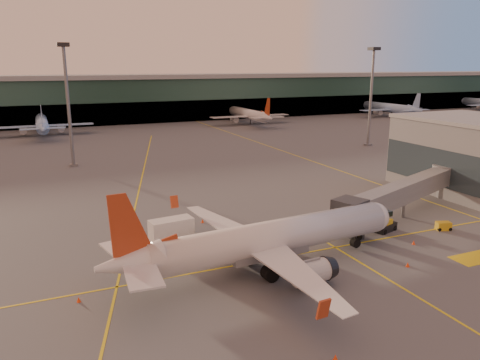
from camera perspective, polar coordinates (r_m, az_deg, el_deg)
name	(u,v)px	position (r m, az deg, el deg)	size (l,w,h in m)	color
ground	(323,271)	(51.34, 10.08, -10.86)	(600.00, 600.00, 0.00)	#4C4F54
taxi_markings	(155,183)	(87.81, -10.26, -0.35)	(100.12, 173.00, 0.01)	yellow
terminal	(112,99)	(182.67, -15.38, 9.51)	(400.00, 20.00, 17.60)	#19382D
gate_building	(473,154)	(89.90, 26.54, 2.82)	(18.40, 22.40, 12.60)	slate
mast_west_near	(68,96)	(104.91, -20.28, 9.55)	(2.40, 2.40, 25.60)	slate
mast_east_near	(371,90)	(129.50, 15.73, 10.56)	(2.40, 2.40, 25.60)	slate
distant_aircraft_row	(157,129)	(162.30, -10.12, 6.17)	(350.00, 34.00, 13.00)	#91BAF3
main_airplane	(266,240)	(49.50, 3.15, -7.35)	(34.64, 31.24, 10.45)	silver
jet_bridge	(409,190)	(71.58, 19.90, -1.20)	(30.79, 14.35, 5.38)	slate
catering_truck	(172,233)	(55.51, -8.29, -6.38)	(5.23, 2.73, 3.89)	red
gpu_cart	(443,226)	(67.71, 23.55, -5.17)	(2.14, 1.68, 1.10)	gold
pushback_tug	(385,226)	(64.59, 17.23, -5.37)	(3.65, 2.64, 1.69)	black
cone_nose	(414,242)	(61.22, 20.41, -7.14)	(0.40, 0.40, 0.51)	#F83F0D
cone_tail	(79,300)	(46.96, -19.07, -13.61)	(0.39, 0.39, 0.50)	#F83F0D
cone_wing_right	(335,358)	(37.56, 11.55, -20.50)	(0.46, 0.46, 0.59)	#F83F0D
cone_wing_left	(203,221)	(65.18, -4.59, -4.99)	(0.41, 0.41, 0.52)	#F83F0D
cone_fwd	(408,264)	(54.59, 19.77, -9.67)	(0.41, 0.41, 0.52)	#F83F0D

